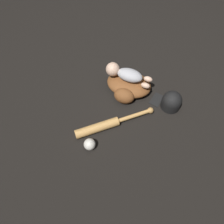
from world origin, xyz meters
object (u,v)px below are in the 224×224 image
at_px(baseball, 90,144).
at_px(baseball_cap, 171,101).
at_px(baseball_bat, 106,125).
at_px(baseball_glove, 128,86).
at_px(baby_figure, 125,74).

bearing_deg(baseball, baseball_cap, -135.32).
bearing_deg(baseball_bat, baseball_glove, -102.13).
bearing_deg(baseball_bat, baseball_cap, -144.26).
xyz_separation_m(baseball_glove, baseball_cap, (-0.31, 0.06, 0.00)).
bearing_deg(baby_figure, baseball_glove, 145.20).
bearing_deg(baseball_glove, baseball_bat, 77.87).
height_order(baseball, baseball_cap, baseball_cap).
distance_m(baseball_bat, baseball_cap, 0.48).
relative_size(baseball_glove, baby_figure, 1.02).
distance_m(baseball_bat, baseball, 0.17).
height_order(baseball_glove, baseball_bat, baseball_glove).
relative_size(baseball_glove, baseball_bat, 0.73).
distance_m(baseball_glove, baseball_cap, 0.32).
relative_size(baby_figure, baseball_bat, 0.72).
relative_size(baseball_bat, baseball_cap, 2.16).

